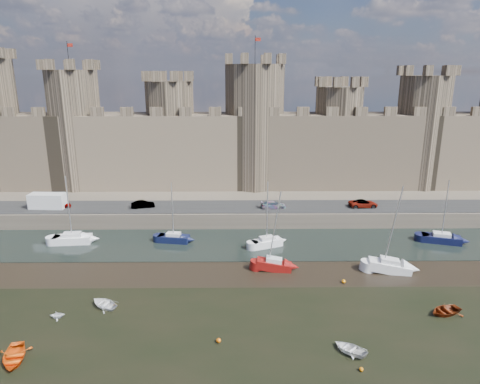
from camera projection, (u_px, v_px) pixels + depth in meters
The scene contains 25 objects.
ground at pixel (253, 346), 39.06m from camera, with size 160.00×160.00×0.00m, color black.
water_channel at pixel (247, 244), 62.15m from camera, with size 160.00×12.00×0.08m, color black.
quay at pixel (243, 177), 96.46m from camera, with size 160.00×60.00×2.50m, color #4C443A.
road at pixel (245, 207), 71.09m from camera, with size 160.00×7.00×0.10m, color black.
castle at pixel (241, 139), 82.07m from camera, with size 108.50×11.00×29.00m.
car_0 at pixel (60, 205), 70.12m from camera, with size 1.35×3.35×1.14m, color gray.
car_1 at pixel (143, 204), 70.34m from camera, with size 1.32×3.79×1.25m, color gray.
car_2 at pixel (273, 205), 70.20m from camera, with size 1.66×4.09×1.19m, color gray.
car_3 at pixel (363, 204), 70.68m from camera, with size 2.17×4.71×1.31m, color gray.
van at pixel (48, 201), 69.97m from camera, with size 5.74×2.29×2.50m, color silver.
sailboat_0 at pixel (72, 238), 62.19m from camera, with size 5.54×2.57×10.05m.
sailboat_1 at pixel (174, 238), 62.64m from camera, with size 4.72×2.46×9.01m.
sailboat_2 at pixel (267, 242), 60.97m from camera, with size 4.76×3.29×9.57m.
sailboat_3 at pixel (441, 238), 62.49m from camera, with size 5.73×3.56×9.38m.
sailboat_4 at pixel (274, 264), 53.94m from camera, with size 4.57×2.16×10.34m.
sailboat_5 at pixel (389, 266), 53.44m from camera, with size 5.43×2.83×11.16m.
dinghy_0 at pixel (14, 358), 36.93m from camera, with size 2.67×0.77×3.74m, color #EC540D.
dinghy_2 at pixel (350, 349), 38.14m from camera, with size 2.26×0.66×3.17m, color silver.
dinghy_3 at pixel (57, 315), 43.40m from camera, with size 1.27×0.78×1.48m, color white.
dinghy_4 at pixel (445, 311), 44.18m from camera, with size 2.52×0.73×3.53m, color maroon.
dinghy_6 at pixel (104, 305), 45.46m from camera, with size 2.17×0.63×3.03m, color silver.
buoy_1 at pixel (115, 306), 45.48m from camera, with size 0.39×0.39×0.39m, color orange.
buoy_2 at pixel (361, 369), 35.76m from camera, with size 0.37×0.37×0.37m, color #D26E09.
buoy_3 at pixel (344, 281), 50.65m from camera, with size 0.47×0.47×0.47m, color orange.
buoy_4 at pixel (219, 340), 39.53m from camera, with size 0.46×0.46×0.46m, color #C65408.
Camera 1 is at (-1.55, -33.74, 24.21)m, focal length 32.00 mm.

